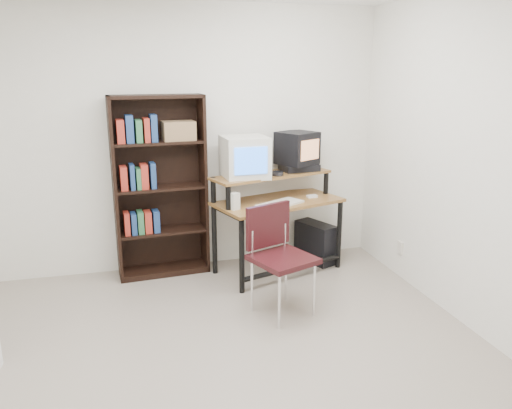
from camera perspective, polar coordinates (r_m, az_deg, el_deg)
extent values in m
cube|color=#9F9384|center=(3.58, -3.76, -18.54)|extent=(4.00, 4.00, 0.01)
cube|color=white|center=(5.01, -8.45, 7.22)|extent=(4.00, 0.01, 2.60)
cube|color=white|center=(1.27, 13.56, -17.76)|extent=(4.00, 0.01, 2.60)
cube|color=white|center=(3.94, 25.85, 3.69)|extent=(0.01, 4.00, 2.60)
cube|color=brown|center=(4.91, 2.55, 0.30)|extent=(1.36, 0.95, 0.03)
cube|color=brown|center=(4.95, 1.77, 3.41)|extent=(1.28, 0.72, 0.02)
cylinder|color=black|center=(4.51, -1.63, -5.87)|extent=(0.05, 0.05, 0.72)
cylinder|color=black|center=(5.15, 9.48, -3.35)|extent=(0.05, 0.05, 0.72)
cylinder|color=black|center=(4.91, -4.81, -2.50)|extent=(0.05, 0.05, 0.98)
cylinder|color=black|center=(5.51, 5.88, -0.56)|extent=(0.05, 0.05, 0.98)
cylinder|color=black|center=(4.90, 4.25, -7.19)|extent=(1.11, 0.39, 0.05)
cube|color=silver|center=(4.80, -1.32, 5.44)|extent=(0.44, 0.44, 0.40)
cube|color=blue|center=(4.60, -0.57, 5.01)|extent=(0.31, 0.03, 0.25)
cube|color=black|center=(5.12, 4.94, 4.21)|extent=(0.39, 0.30, 0.08)
cube|color=black|center=(5.09, 4.71, 6.46)|extent=(0.46, 0.46, 0.32)
cube|color=tan|center=(4.97, 6.20, 6.22)|extent=(0.23, 0.13, 0.20)
cylinder|color=#26262B|center=(4.87, 2.45, 3.50)|extent=(0.14, 0.14, 0.05)
cube|color=silver|center=(4.75, 2.74, -0.01)|extent=(0.51, 0.41, 0.03)
cube|color=black|center=(5.06, 6.35, 0.70)|extent=(0.27, 0.25, 0.01)
cube|color=white|center=(5.05, 6.42, 0.90)|extent=(0.11, 0.07, 0.03)
cube|color=silver|center=(4.58, -2.48, 0.30)|extent=(0.10, 0.10, 0.17)
cube|color=black|center=(5.33, 6.79, -4.31)|extent=(0.36, 0.49, 0.42)
cube|color=black|center=(4.09, 3.12, -6.27)|extent=(0.59, 0.59, 0.04)
cube|color=black|center=(4.17, 1.39, -2.40)|extent=(0.42, 0.19, 0.37)
cylinder|color=silver|center=(3.96, 2.68, -11.03)|extent=(0.02, 0.02, 0.47)
cylinder|color=silver|center=(4.18, 6.66, -9.66)|extent=(0.02, 0.02, 0.47)
cylinder|color=silver|center=(4.22, -0.47, -9.26)|extent=(0.02, 0.02, 0.47)
cylinder|color=silver|center=(4.43, 3.42, -8.09)|extent=(0.02, 0.02, 0.47)
cube|color=black|center=(4.85, -15.83, 1.48)|extent=(0.05, 0.29, 1.76)
cube|color=black|center=(4.97, -6.05, 2.29)|extent=(0.05, 0.29, 1.76)
cube|color=black|center=(5.03, -11.12, 2.23)|extent=(0.88, 0.09, 1.76)
cube|color=black|center=(4.77, -11.41, 12.02)|extent=(0.90, 0.36, 0.03)
cube|color=black|center=(5.15, -10.41, -7.31)|extent=(0.90, 0.36, 0.06)
cube|color=black|center=(5.01, -10.64, -2.99)|extent=(0.84, 0.34, 0.03)
cube|color=black|center=(4.90, -10.89, 1.89)|extent=(0.84, 0.34, 0.02)
cube|color=black|center=(4.82, -11.15, 6.98)|extent=(0.84, 0.34, 0.02)
cube|color=olive|center=(4.83, -8.84, 8.35)|extent=(0.32, 0.24, 0.18)
cube|color=beige|center=(5.09, 16.14, -4.73)|extent=(0.02, 0.08, 0.12)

